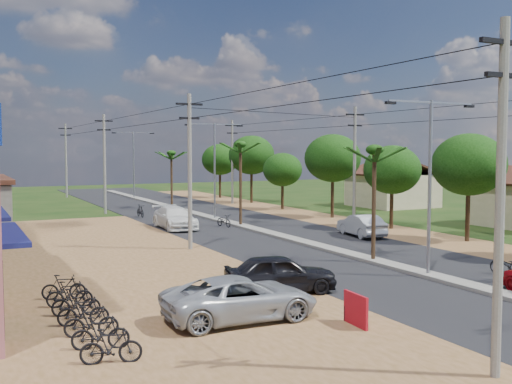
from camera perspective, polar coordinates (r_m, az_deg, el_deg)
ground at (r=28.58m, az=16.05°, el=-7.80°), size 160.00×160.00×0.00m
road at (r=40.69m, az=1.53°, el=-4.12°), size 12.00×110.00×0.04m
median at (r=43.33m, az=-0.35°, el=-3.53°), size 1.00×90.00×0.18m
dirt_lot_west at (r=29.35m, az=-18.37°, el=-7.51°), size 18.00×46.00×0.04m
dirt_shoulder_east at (r=45.30m, az=11.07°, el=-3.37°), size 5.00×90.00×0.03m
house_east_far at (r=62.99m, az=12.85°, el=0.83°), size 7.60×7.50×4.60m
tree_east_c at (r=39.80m, az=19.61°, el=2.47°), size 4.60×4.60×6.83m
tree_east_d at (r=44.74m, az=12.84°, el=2.07°), size 4.20×4.20×6.13m
tree_east_e at (r=51.26m, az=7.32°, el=3.21°), size 4.80×4.80×7.14m
tree_east_f at (r=57.89m, az=2.54°, el=2.13°), size 3.80×3.80×5.52m
tree_east_g at (r=65.23m, az=-0.43°, el=3.54°), size 5.00×5.00×7.38m
tree_east_h at (r=72.37m, az=-3.45°, el=3.10°), size 4.40×4.40×6.52m
palm_median_near at (r=31.04m, az=11.22°, el=3.49°), size 2.00×2.00×6.15m
palm_median_mid at (r=44.75m, az=-1.49°, el=4.17°), size 2.00×2.00×6.55m
palm_median_far at (r=59.62m, az=-8.06°, el=3.47°), size 2.00×2.00×5.85m
streetlight_near at (r=28.00m, az=16.24°, el=1.83°), size 5.10×0.18×8.00m
streetlight_mid at (r=49.33m, az=-3.96°, el=2.85°), size 5.10×0.18×8.00m
streetlight_far at (r=73.03m, az=-11.58°, el=3.15°), size 5.10×0.18×8.00m
utility_pole_w_a at (r=16.02m, az=22.25°, el=0.08°), size 1.60×0.24×9.00m
utility_pole_w_b at (r=34.67m, az=-6.33°, el=2.30°), size 1.60×0.24×9.00m
utility_pole_w_c at (r=55.82m, az=-14.23°, el=2.84°), size 1.60×0.24×9.00m
utility_pole_w_d at (r=76.45m, az=-17.64°, el=3.05°), size 1.60×0.24×9.00m
utility_pole_e_b at (r=45.15m, az=9.36°, el=2.66°), size 1.60×0.24×9.00m
utility_pole_e_c at (r=64.25m, az=-2.28°, el=3.09°), size 1.60×0.24×9.00m
car_silver_mid at (r=40.53m, az=9.99°, el=-3.19°), size 2.24×4.65×1.47m
car_white_far at (r=44.22m, az=-7.75°, el=-2.50°), size 2.32×5.49×1.58m
car_parked_silver at (r=20.55m, az=-1.49°, el=-10.17°), size 5.40×2.62×1.48m
car_parked_dark at (r=24.35m, az=2.30°, el=-7.84°), size 4.85×2.86×1.55m
moto_rider_east at (r=29.83m, az=22.78°, el=-6.53°), size 0.78×1.87×0.96m
moto_rider_west_a at (r=44.90m, az=-3.06°, el=-2.77°), size 0.88×1.89×0.96m
moto_rider_west_b at (r=52.30m, az=-10.97°, el=-1.81°), size 0.55×1.80×1.08m
roadside_sign at (r=20.17m, az=9.47°, el=-11.05°), size 0.17×1.33×1.11m
parked_scooter_row at (r=20.72m, az=-16.13°, el=-10.89°), size 1.73×8.68×1.00m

